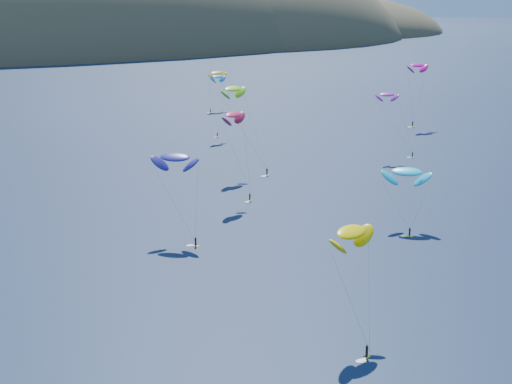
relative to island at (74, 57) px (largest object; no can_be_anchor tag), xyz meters
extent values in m
ellipsoid|color=#3D3526|center=(-19.40, -2.36, -1.86)|extent=(600.00, 300.00, 210.00)
ellipsoid|color=#3D3526|center=(140.60, -22.36, 1.38)|extent=(320.00, 220.00, 156.00)
ellipsoid|color=#3D3526|center=(260.60, 17.64, 5.70)|extent=(240.00, 180.00, 84.00)
cube|color=#FFF31C|center=(-58.95, -538.12, 10.78)|extent=(1.64, 1.01, 0.09)
cylinder|color=black|center=(-58.95, -538.12, 11.77)|extent=(0.37, 0.37, 1.69)
sphere|color=#8C6047|center=(-58.95, -538.12, 12.75)|extent=(0.28, 0.28, 0.28)
ellipsoid|color=#D6BF00|center=(-56.34, -528.59, 26.69)|extent=(10.39, 7.57, 5.27)
cube|color=#FFF31C|center=(-29.35, -441.74, 10.78)|extent=(1.67, 1.12, 0.09)
cylinder|color=black|center=(-29.35, -441.74, 11.80)|extent=(0.38, 0.38, 1.74)
sphere|color=#8C6047|center=(-29.35, -441.74, 12.81)|extent=(0.29, 0.29, 0.29)
ellipsoid|color=#7ED71A|center=(-35.17, -431.56, 34.07)|extent=(10.10, 7.76, 5.11)
cube|color=#FFF31C|center=(-23.43, -388.88, 10.77)|extent=(1.31, 0.85, 0.07)
cylinder|color=black|center=(-23.43, -388.88, 11.57)|extent=(0.30, 0.30, 1.36)
sphere|color=#8C6047|center=(-23.43, -388.88, 12.36)|extent=(0.23, 0.23, 0.23)
ellipsoid|color=#158ACF|center=(-21.73, -385.86, 31.24)|extent=(7.58, 5.71, 3.83)
cube|color=#FFF31C|center=(-22.65, -498.85, 10.78)|extent=(1.48, 1.23, 0.08)
cylinder|color=black|center=(-22.65, -498.85, 11.72)|extent=(0.35, 0.35, 1.61)
sphere|color=#8C6047|center=(-22.65, -498.85, 12.66)|extent=(0.27, 0.27, 0.27)
ellipsoid|color=#10B2D5|center=(-18.51, -490.91, 22.71)|extent=(11.24, 9.93, 5.78)
cube|color=#FFF31C|center=(20.42, -441.41, 10.77)|extent=(1.41, 0.84, 0.07)
cylinder|color=black|center=(20.42, -441.41, 11.63)|extent=(0.32, 0.32, 1.45)
sphere|color=#8C6047|center=(20.42, -441.41, 12.47)|extent=(0.24, 0.24, 0.24)
ellipsoid|color=#841598|center=(14.37, -434.97, 29.67)|extent=(7.72, 5.51, 3.92)
cube|color=#FFF31C|center=(49.03, -402.61, 10.78)|extent=(1.62, 0.61, 0.09)
cylinder|color=black|center=(49.03, -402.61, 11.78)|extent=(0.37, 0.37, 1.70)
sphere|color=#8C6047|center=(49.03, -402.61, 12.76)|extent=(0.28, 0.28, 0.28)
ellipsoid|color=#D4008E|center=(52.52, -398.72, 32.88)|extent=(9.70, 5.22, 5.21)
cube|color=#FFF31C|center=(-43.35, -461.40, 10.78)|extent=(1.47, 1.19, 0.08)
cylinder|color=black|center=(-43.35, -461.40, 11.71)|extent=(0.35, 0.35, 1.58)
sphere|color=#8C6047|center=(-43.35, -461.40, 12.63)|extent=(0.27, 0.27, 0.27)
ellipsoid|color=#A6193D|center=(-45.38, -456.05, 31.69)|extent=(9.22, 8.03, 4.73)
cube|color=#FFF31C|center=(-66.21, -485.29, 10.78)|extent=(1.49, 1.27, 0.08)
cylinder|color=black|center=(-66.21, -485.29, 11.74)|extent=(0.36, 0.36, 1.63)
sphere|color=#8C6047|center=(-66.21, -485.29, 12.69)|extent=(0.27, 0.27, 0.27)
ellipsoid|color=navy|center=(-66.85, -475.41, 27.49)|extent=(10.78, 9.69, 5.57)
cube|color=#FFF31C|center=(-9.16, -345.13, 10.77)|extent=(1.37, 0.61, 0.07)
cylinder|color=black|center=(-9.16, -345.13, 11.61)|extent=(0.31, 0.31, 1.42)
sphere|color=#8C6047|center=(-9.16, -345.13, 12.43)|extent=(0.24, 0.24, 0.24)
ellipsoid|color=#D8A001|center=(-2.54, -336.25, 25.74)|extent=(9.43, 5.58, 4.94)
camera|label=1|loc=(-111.82, -615.36, 63.72)|focal=50.00mm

